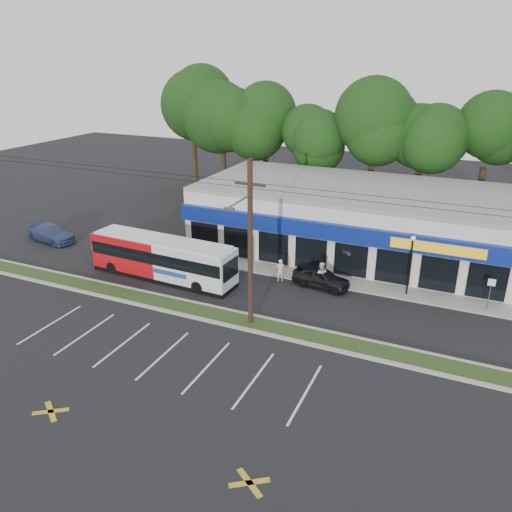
{
  "coord_description": "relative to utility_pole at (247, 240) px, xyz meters",
  "views": [
    {
      "loc": [
        14.08,
        -22.97,
        15.14
      ],
      "look_at": [
        1.56,
        5.0,
        2.7
      ],
      "focal_mm": 35.0,
      "sensor_mm": 36.0,
      "label": 1
    }
  ],
  "objects": [
    {
      "name": "curb_north",
      "position": [
        -2.83,
        0.92,
        -5.34
      ],
      "size": [
        40.0,
        0.25,
        0.14
      ],
      "primitive_type": "cube",
      "color": "#9E9E93",
      "rests_on": "ground"
    },
    {
      "name": "pedestrian_b",
      "position": [
        2.53,
        6.58,
        -4.45
      ],
      "size": [
        1.09,
        0.94,
        1.92
      ],
      "primitive_type": "imported",
      "rotation": [
        0.0,
        0.0,
        3.4
      ],
      "color": "silver",
      "rests_on": "ground"
    },
    {
      "name": "pedestrian_a",
      "position": [
        -0.46,
        6.49,
        -4.58
      ],
      "size": [
        0.73,
        0.64,
        1.67
      ],
      "primitive_type": "imported",
      "rotation": [
        0.0,
        0.0,
        3.65
      ],
      "color": "silver",
      "rests_on": "ground"
    },
    {
      "name": "sign_post",
      "position": [
        13.17,
        7.65,
        -3.86
      ],
      "size": [
        0.45,
        0.1,
        2.23
      ],
      "color": "#59595E",
      "rests_on": "ground"
    },
    {
      "name": "car_dark",
      "position": [
        2.5,
        6.76,
        -4.72
      ],
      "size": [
        4.24,
        2.16,
        1.38
      ],
      "primitive_type": "imported",
      "rotation": [
        0.0,
        0.0,
        1.44
      ],
      "color": "black",
      "rests_on": "ground"
    },
    {
      "name": "metrobus",
      "position": [
        -8.39,
        3.57,
        -3.82
      ],
      "size": [
        11.31,
        2.86,
        3.02
      ],
      "rotation": [
        0.0,
        0.0,
        -0.04
      ],
      "color": "#B60E13",
      "rests_on": "ground"
    },
    {
      "name": "lamp_post",
      "position": [
        8.17,
        7.87,
        -2.74
      ],
      "size": [
        0.3,
        0.3,
        4.25
      ],
      "color": "black",
      "rests_on": "ground"
    },
    {
      "name": "curb_south",
      "position": [
        -2.83,
        -0.78,
        -5.34
      ],
      "size": [
        40.0,
        0.25,
        0.14
      ],
      "primitive_type": "cube",
      "color": "#9E9E93",
      "rests_on": "ground"
    },
    {
      "name": "ground",
      "position": [
        -2.83,
        -0.93,
        -5.41
      ],
      "size": [
        120.0,
        120.0,
        0.0
      ],
      "primitive_type": "plane",
      "color": "black",
      "rests_on": "ground"
    },
    {
      "name": "grass_strip",
      "position": [
        -2.83,
        0.07,
        -5.35
      ],
      "size": [
        40.0,
        1.6,
        0.12
      ],
      "primitive_type": "cube",
      "color": "#293B18",
      "rests_on": "ground"
    },
    {
      "name": "car_blue",
      "position": [
        -21.63,
        6.07,
        -4.72
      ],
      "size": [
        5.02,
        2.68,
        1.39
      ],
      "primitive_type": "imported",
      "rotation": [
        0.0,
        0.0,
        1.41
      ],
      "color": "navy",
      "rests_on": "ground"
    },
    {
      "name": "strip_mall",
      "position": [
        2.67,
        14.99,
        -2.76
      ],
      "size": [
        25.0,
        12.55,
        5.3
      ],
      "color": "beige",
      "rests_on": "ground"
    },
    {
      "name": "utility_pole",
      "position": [
        0.0,
        0.0,
        0.0
      ],
      "size": [
        50.0,
        2.77,
        10.0
      ],
      "color": "black",
      "rests_on": "ground"
    },
    {
      "name": "car_silver",
      "position": [
        -13.78,
        5.63,
        -4.6
      ],
      "size": [
        5.03,
        2.12,
        1.62
      ],
      "primitive_type": "imported",
      "rotation": [
        0.0,
        0.0,
        1.49
      ],
      "color": "#94979B",
      "rests_on": "ground"
    },
    {
      "name": "sidewalk",
      "position": [
        2.17,
        8.07,
        -5.36
      ],
      "size": [
        32.0,
        2.2,
        0.1
      ],
      "primitive_type": "cube",
      "color": "#9E9E93",
      "rests_on": "ground"
    },
    {
      "name": "tree_line",
      "position": [
        1.17,
        25.07,
        3.0
      ],
      "size": [
        46.76,
        6.76,
        11.83
      ],
      "color": "black",
      "rests_on": "ground"
    }
  ]
}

